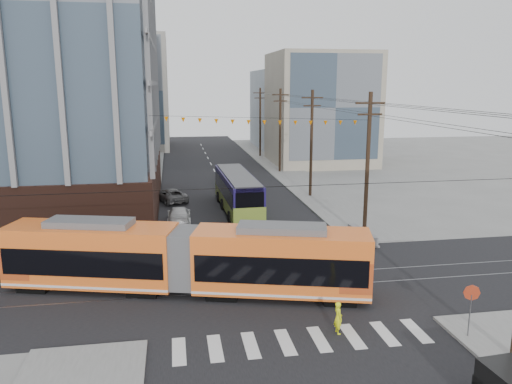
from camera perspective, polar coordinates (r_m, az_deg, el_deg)
ground at (r=26.52m, az=3.62°, el=-13.53°), size 160.00×160.00×0.00m
bg_bldg_nw_near at (r=76.14m, az=-18.50°, el=9.69°), size 18.00×16.00×18.00m
bg_bldg_ne_near at (r=74.52m, az=7.34°, el=9.40°), size 14.00×14.00×16.00m
bg_bldg_nw_far at (r=95.62m, az=-14.93°, el=10.89°), size 16.00×18.00×20.00m
bg_bldg_ne_far at (r=94.34m, az=4.95°, el=9.41°), size 16.00×16.00×14.00m
utility_pole_far at (r=80.70m, az=0.48°, el=7.93°), size 0.30×0.30×11.00m
streetcar at (r=28.38m, az=-8.13°, el=-7.57°), size 20.39×8.19×3.93m
city_bus at (r=46.21m, az=-2.13°, el=0.04°), size 3.07×12.61×3.55m
parked_car_silver at (r=38.27m, az=-9.15°, el=-4.40°), size 1.85×4.22×1.35m
parked_car_white at (r=42.76m, az=-8.79°, el=-2.60°), size 2.03×4.78×1.37m
parked_car_grey at (r=50.53m, az=-9.75°, el=-0.36°), size 3.82×5.31×1.34m
pedestrian at (r=24.43m, az=9.37°, el=-13.98°), size 0.43×0.61×1.57m
stop_sign at (r=25.40m, az=23.23°, el=-12.68°), size 0.93×0.93×2.48m
jersey_barrier at (r=38.47m, az=12.04°, el=-4.87°), size 1.22×3.98×0.78m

